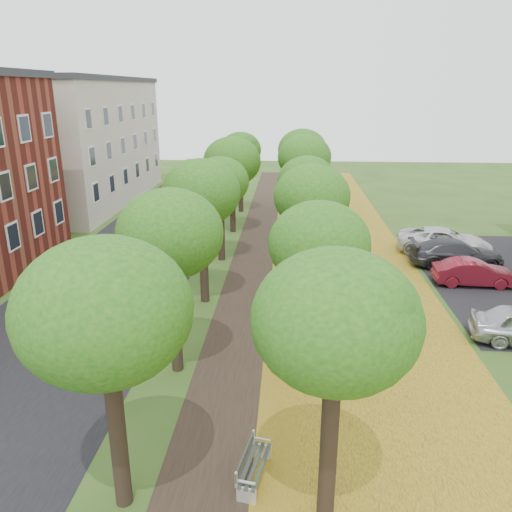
% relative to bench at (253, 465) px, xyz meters
% --- Properties ---
extents(ground, '(120.00, 120.00, 0.00)m').
position_rel_bench_xyz_m(ground, '(-0.83, -0.94, -0.43)').
color(ground, '#2D4C19').
rests_on(ground, ground).
extents(street_asphalt, '(8.00, 70.00, 0.01)m').
position_rel_bench_xyz_m(street_asphalt, '(-8.33, 14.06, -0.42)').
color(street_asphalt, black).
rests_on(street_asphalt, ground).
extents(footpath, '(3.20, 70.00, 0.01)m').
position_rel_bench_xyz_m(footpath, '(-0.83, 14.06, -0.42)').
color(footpath, black).
rests_on(footpath, ground).
extents(leaf_verge, '(7.50, 70.00, 0.01)m').
position_rel_bench_xyz_m(leaf_verge, '(4.17, 14.06, -0.42)').
color(leaf_verge, gold).
rests_on(leaf_verge, ground).
extents(tree_row_west, '(3.51, 33.51, 6.32)m').
position_rel_bench_xyz_m(tree_row_west, '(-3.03, 14.06, 4.35)').
color(tree_row_west, black).
rests_on(tree_row_west, ground).
extents(tree_row_east, '(3.51, 33.51, 6.32)m').
position_rel_bench_xyz_m(tree_row_east, '(1.77, 14.06, 4.35)').
color(tree_row_east, black).
rests_on(tree_row_east, ground).
extents(building_cream, '(10.30, 20.30, 10.40)m').
position_rel_bench_xyz_m(building_cream, '(-17.83, 32.06, 4.78)').
color(building_cream, beige).
rests_on(building_cream, ground).
extents(bench, '(0.83, 1.80, 0.82)m').
position_rel_bench_xyz_m(bench, '(0.00, 0.00, 0.00)').
color(bench, '#27312B').
rests_on(bench, ground).
extents(car_red, '(4.00, 1.52, 1.30)m').
position_rel_bench_xyz_m(car_red, '(10.17, 13.95, 0.22)').
color(car_red, maroon).
rests_on(car_red, ground).
extents(car_grey, '(5.08, 2.07, 1.47)m').
position_rel_bench_xyz_m(car_grey, '(10.17, 16.81, 0.31)').
color(car_grey, '#2C2D31').
rests_on(car_grey, ground).
extents(car_white, '(5.83, 3.63, 1.50)m').
position_rel_bench_xyz_m(car_white, '(10.20, 19.12, 0.33)').
color(car_white, silver).
rests_on(car_white, ground).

